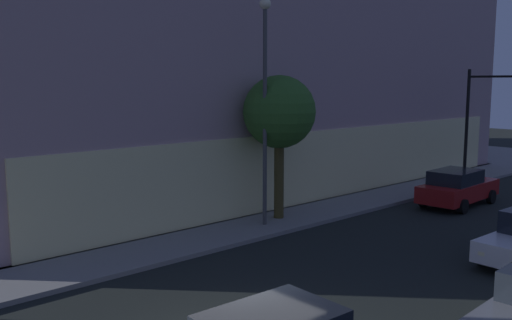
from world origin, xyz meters
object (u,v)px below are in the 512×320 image
(modern_building, at_px, (162,20))
(traffic_light_far_corner, at_px, (496,107))
(street_lamp_sidewalk, at_px, (265,86))
(car_red, at_px, (458,187))
(sidewalk_tree, at_px, (279,113))

(modern_building, bearing_deg, traffic_light_far_corner, -63.20)
(street_lamp_sidewalk, distance_m, car_red, 10.86)
(street_lamp_sidewalk, height_order, car_red, street_lamp_sidewalk)
(sidewalk_tree, bearing_deg, traffic_light_far_corner, -10.43)
(sidewalk_tree, relative_size, car_red, 1.20)
(street_lamp_sidewalk, bearing_deg, sidewalk_tree, 18.96)
(modern_building, xyz_separation_m, sidewalk_tree, (-4.64, -15.41, -5.21))
(street_lamp_sidewalk, bearing_deg, traffic_light_far_corner, -8.10)
(modern_building, relative_size, sidewalk_tree, 5.78)
(sidewalk_tree, distance_m, car_red, 9.55)
(modern_building, height_order, traffic_light_far_corner, modern_building)
(modern_building, distance_m, traffic_light_far_corner, 20.77)
(traffic_light_far_corner, xyz_separation_m, car_red, (-5.57, -0.98, -3.50))
(modern_building, distance_m, sidewalk_tree, 16.91)
(modern_building, relative_size, traffic_light_far_corner, 5.40)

